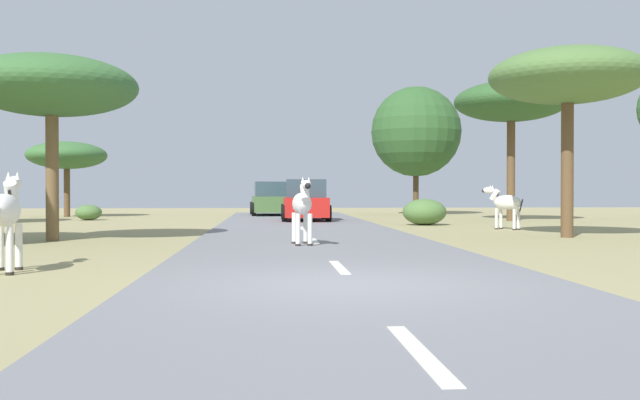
% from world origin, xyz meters
% --- Properties ---
extents(ground_plane, '(90.00, 90.00, 0.00)m').
position_xyz_m(ground_plane, '(0.00, 0.00, 0.00)').
color(ground_plane, '#998E60').
extents(road, '(6.00, 64.00, 0.05)m').
position_xyz_m(road, '(0.10, 0.00, 0.03)').
color(road, slate).
rests_on(road, ground_plane).
extents(lane_markings, '(0.16, 56.00, 0.01)m').
position_xyz_m(lane_markings, '(0.10, -1.00, 0.05)').
color(lane_markings, silver).
rests_on(lane_markings, road).
extents(zebra_0, '(0.52, 1.66, 1.56)m').
position_xyz_m(zebra_0, '(-0.26, 6.75, 0.98)').
color(zebra_0, silver).
rests_on(zebra_0, road).
extents(zebra_1, '(0.62, 1.72, 1.62)m').
position_xyz_m(zebra_1, '(-5.23, 2.16, 0.97)').
color(zebra_1, silver).
rests_on(zebra_1, ground_plane).
extents(zebra_2, '(1.16, 1.37, 1.51)m').
position_xyz_m(zebra_2, '(6.95, 13.66, 0.90)').
color(zebra_2, silver).
rests_on(zebra_2, ground_plane).
extents(car_0, '(2.05, 4.35, 1.74)m').
position_xyz_m(car_0, '(0.54, 20.42, 0.85)').
color(car_0, red).
rests_on(car_0, road).
extents(car_1, '(2.20, 4.43, 1.74)m').
position_xyz_m(car_1, '(-0.92, 27.17, 0.85)').
color(car_1, '#476B38').
rests_on(car_1, road).
extents(tree_0, '(4.39, 4.39, 4.79)m').
position_xyz_m(tree_0, '(-6.64, 9.23, 3.99)').
color(tree_0, brown).
rests_on(tree_0, ground_plane).
extents(tree_1, '(4.34, 4.34, 5.27)m').
position_xyz_m(tree_1, '(7.30, 9.57, 4.47)').
color(tree_1, brown).
rests_on(tree_1, ground_plane).
extents(tree_2, '(3.95, 3.95, 3.81)m').
position_xyz_m(tree_2, '(-11.17, 26.65, 3.10)').
color(tree_2, brown).
rests_on(tree_2, ground_plane).
extents(tree_5, '(4.97, 4.97, 7.08)m').
position_xyz_m(tree_5, '(7.13, 28.65, 4.59)').
color(tree_5, '#4C3823').
rests_on(tree_5, ground_plane).
extents(tree_6, '(4.92, 4.92, 6.07)m').
position_xyz_m(tree_6, '(9.53, 20.29, 5.16)').
color(tree_6, brown).
rests_on(tree_6, ground_plane).
extents(bush_1, '(1.16, 1.04, 0.69)m').
position_xyz_m(bush_1, '(-9.06, 22.52, 0.35)').
color(bush_1, '#4C7038').
rests_on(bush_1, ground_plane).
extents(bush_2, '(1.68, 1.51, 1.01)m').
position_xyz_m(bush_2, '(4.94, 16.94, 0.50)').
color(bush_2, '#4C7038').
rests_on(bush_2, ground_plane).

